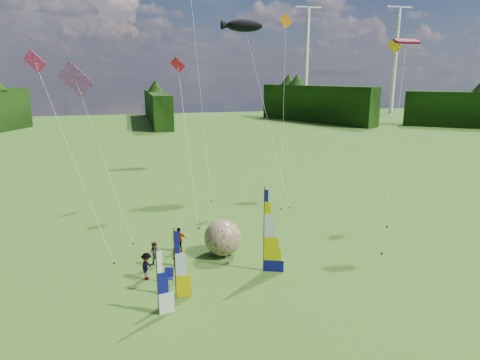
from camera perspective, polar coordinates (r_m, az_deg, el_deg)
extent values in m
plane|color=#548326|center=(23.65, 4.99, -15.23)|extent=(220.00, 220.00, 0.00)
sphere|color=#120C8E|center=(27.98, -2.34, -7.68)|extent=(3.10, 3.10, 2.39)
imported|color=#66594C|center=(26.80, -8.42, -9.73)|extent=(0.62, 0.43, 1.62)
imported|color=#66594C|center=(27.04, -11.29, -9.72)|extent=(0.82, 0.75, 1.55)
imported|color=#66594C|center=(25.51, -12.33, -11.18)|extent=(0.74, 1.12, 1.63)
imported|color=#66594C|center=(28.87, -8.11, -7.89)|extent=(1.02, 0.52, 1.66)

